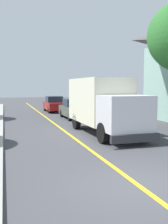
# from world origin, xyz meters

# --- Properties ---
(ground_plane) EXTENTS (120.00, 120.00, 0.00)m
(ground_plane) POSITION_xyz_m (0.00, 0.00, 0.00)
(ground_plane) COLOR #424247
(centre_line_yellow) EXTENTS (0.16, 56.00, 0.01)m
(centre_line_yellow) POSITION_xyz_m (0.00, 10.00, 0.00)
(centre_line_yellow) COLOR gold
(centre_line_yellow) RESTS_ON ground
(box_truck) EXTENTS (2.54, 7.23, 3.20)m
(box_truck) POSITION_xyz_m (2.00, 7.93, 1.77)
(box_truck) COLOR #F2EDCC
(box_truck) RESTS_ON ground
(parked_car_near) EXTENTS (1.84, 4.42, 1.67)m
(parked_car_near) POSITION_xyz_m (2.20, 15.31, 0.79)
(parked_car_near) COLOR #4C564C
(parked_car_near) RESTS_ON ground
(parked_car_mid) EXTENTS (1.83, 4.41, 1.67)m
(parked_car_mid) POSITION_xyz_m (1.65, 21.76, 0.79)
(parked_car_mid) COLOR maroon
(parked_car_mid) RESTS_ON ground
(parked_van_across) EXTENTS (1.85, 4.42, 1.67)m
(parked_van_across) POSITION_xyz_m (5.20, 14.39, 0.79)
(parked_van_across) COLOR silver
(parked_van_across) RESTS_ON ground
(stop_sign) EXTENTS (0.80, 0.10, 2.65)m
(stop_sign) POSITION_xyz_m (4.79, 11.43, 1.86)
(stop_sign) COLOR gray
(stop_sign) RESTS_ON ground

